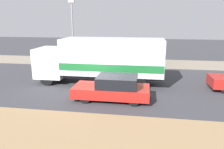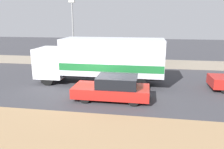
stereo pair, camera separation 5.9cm
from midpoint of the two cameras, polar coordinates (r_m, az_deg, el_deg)
name	(u,v)px [view 1 (the left image)]	position (r m, az deg, el deg)	size (l,w,h in m)	color
ground_plane	(98,92)	(14.44, -3.68, -4.53)	(80.00, 80.00, 0.00)	#38383D
dirt_shoulder_foreground	(61,148)	(8.76, -13.49, -18.10)	(60.00, 6.24, 0.04)	#937551
stone_wall_backdrop	(115,63)	(21.85, 0.81, 3.13)	(60.00, 0.35, 0.82)	gray
street_lamp	(73,29)	(22.03, -10.34, 11.67)	(0.56, 0.28, 6.35)	gray
box_truck	(103,59)	(15.79, -2.57, 3.96)	(9.22, 2.56, 3.31)	silver
car_hatchback	(113,88)	(12.85, 0.19, -3.57)	(4.46, 1.90, 1.44)	#B21E19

